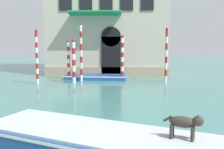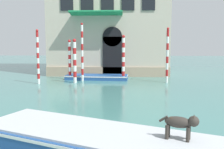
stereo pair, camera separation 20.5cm
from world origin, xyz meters
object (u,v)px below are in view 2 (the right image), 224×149
Objects in this scene: dog_on_deck at (181,123)px; mooring_pole_4 at (167,55)px; mooring_pole_5 at (82,52)px; boat_foreground at (117,144)px; mooring_pole_2 at (123,58)px; mooring_pole_3 at (70,60)px; boat_moored_near_palazzo at (97,77)px; mooring_pole_0 at (38,57)px; mooring_pole_1 at (75,61)px.

mooring_pole_4 reaches higher than dog_on_deck.
boat_foreground is at bearing -77.26° from mooring_pole_5.
mooring_pole_3 is (-4.37, 0.42, -0.18)m from mooring_pole_2.
mooring_pole_2 is at bearing 165.19° from mooring_pole_4.
mooring_pole_0 is (-4.04, -2.64, 1.81)m from boat_moored_near_palazzo.
boat_foreground reaches higher than boat_moored_near_palazzo.
mooring_pole_2 is at bearing 6.07° from mooring_pole_5.
dog_on_deck is at bearing -71.35° from mooring_pole_5.
mooring_pole_1 is 1.89m from mooring_pole_3.
mooring_pole_0 reaches higher than mooring_pole_3.
mooring_pole_5 reaches higher than mooring_pole_0.
mooring_pole_0 is 0.96× the size of mooring_pole_4.
mooring_pole_5 is at bearing 125.58° from boat_foreground.
mooring_pole_3 is at bearing 131.80° from dog_on_deck.
mooring_pole_0 is 2.67m from mooring_pole_1.
mooring_pole_2 is (0.14, 13.93, 1.51)m from boat_foreground.
dog_on_deck is 15.79m from mooring_pole_3.
mooring_pole_0 is at bearing -142.82° from boat_moored_near_palazzo.
dog_on_deck is 13.90m from mooring_pole_1.
dog_on_deck is 0.19× the size of boat_moored_near_palazzo.
dog_on_deck is (1.62, -0.31, 0.71)m from boat_foreground.
mooring_pole_0 is 6.51m from mooring_pole_2.
mooring_pole_0 is at bearing -173.80° from mooring_pole_4.
mooring_pole_1 reaches higher than mooring_pole_3.
mooring_pole_0 is 9.58m from mooring_pole_4.
mooring_pole_3 is at bearing 174.55° from mooring_pole_2.
mooring_pole_3 reaches higher than boat_foreground.
mooring_pole_3 is 7.79m from mooring_pole_4.
boat_foreground is 13.62m from mooring_pole_4.
mooring_pole_0 is at bearing -152.48° from mooring_pole_5.
mooring_pole_2 reaches higher than dog_on_deck.
mooring_pole_0 is at bearing 139.65° from boat_foreground.
mooring_pole_4 is (9.52, 1.03, 0.08)m from mooring_pole_0.
dog_on_deck is 0.21× the size of mooring_pole_5.
mooring_pole_3 is at bearing 112.94° from mooring_pole_1.
mooring_pole_5 is at bearing -129.99° from boat_moored_near_palazzo.
mooring_pole_1 is at bearing 131.64° from dog_on_deck.
mooring_pole_0 is (-6.08, 12.02, 1.69)m from boat_foreground.
mooring_pole_1 reaches higher than boat_moored_near_palazzo.
mooring_pole_2 is at bearing 115.97° from dog_on_deck.
mooring_pole_2 is (2.18, -0.73, 1.63)m from boat_moored_near_palazzo.
mooring_pole_1 is (-1.45, -2.06, 1.48)m from boat_moored_near_palazzo.
mooring_pole_5 is (-6.52, 0.53, 0.20)m from mooring_pole_4.
mooring_pole_4 is at bearing -14.81° from mooring_pole_2.
dog_on_deck is 15.43m from boat_moored_near_palazzo.
boat_foreground is at bearing -73.58° from mooring_pole_3.
mooring_pole_4 reaches higher than mooring_pole_1.
mooring_pole_5 is at bearing -33.28° from mooring_pole_3.
dog_on_deck is 14.34m from mooring_pole_2.
mooring_pole_4 reaches higher than boat_moored_near_palazzo.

